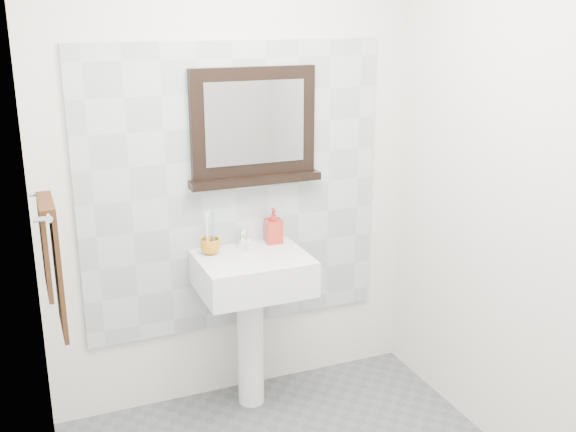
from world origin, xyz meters
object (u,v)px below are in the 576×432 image
Objects in this scene: soap_dispenser at (274,226)px; framed_mirror at (254,129)px; pedestal_sink at (252,289)px; toothbrush_cup at (210,246)px; hand_towel at (52,256)px.

framed_mirror reaches higher than soap_dispenser.
framed_mirror is at bearing 159.59° from soap_dispenser.
pedestal_sink is 9.37× the size of toothbrush_cup.
soap_dispenser is at bearing 23.59° from hand_towel.
hand_towel reaches higher than toothbrush_cup.
framed_mirror reaches higher than pedestal_sink.
soap_dispenser is at bearing 7.01° from toothbrush_cup.
pedestal_sink is at bearing -28.48° from toothbrush_cup.
soap_dispenser is (0.36, 0.04, 0.05)m from toothbrush_cup.
soap_dispenser is (0.17, 0.14, 0.28)m from pedestal_sink.
soap_dispenser is 0.52m from framed_mirror.
toothbrush_cup is 0.19× the size of hand_towel.
hand_towel is at bearing -151.68° from soap_dispenser.
soap_dispenser reaches higher than pedestal_sink.
toothbrush_cup is 0.91m from hand_towel.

